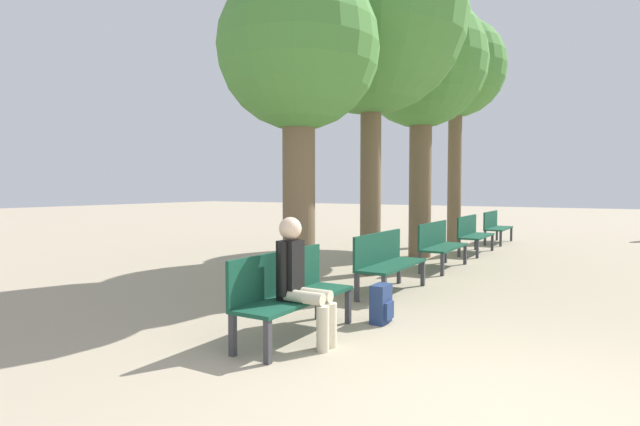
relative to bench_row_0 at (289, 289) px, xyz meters
The scene contains 12 objects.
ground_plane 2.49m from the bench_row_0, 18.88° to the right, with size 80.00×80.00×0.00m, color tan.
bench_row_0 is the anchor object (origin of this frame).
bench_row_1 2.66m from the bench_row_0, 90.00° to the left, with size 0.51×1.68×0.92m.
bench_row_2 5.32m from the bench_row_0, 90.00° to the left, with size 0.51×1.68×0.92m.
bench_row_3 7.98m from the bench_row_0, 90.00° to the left, with size 0.51×1.68×0.92m.
bench_row_4 10.63m from the bench_row_0, 90.00° to the left, with size 0.51×1.68×0.92m.
tree_row_0 3.48m from the bench_row_0, 119.69° to the left, with size 2.31×2.31×4.75m.
tree_row_1 5.84m from the bench_row_0, 102.70° to the left, with size 3.47×3.47×6.44m.
tree_row_2 7.81m from the bench_row_0, 97.66° to the left, with size 2.98×2.98×5.99m.
tree_row_3 10.52m from the bench_row_0, 95.41° to the left, with size 2.72×2.72×6.30m.
person_seated 0.34m from the bench_row_0, 31.80° to the right, with size 0.62×0.35×1.32m.
backpack 1.24m from the bench_row_0, 57.57° to the left, with size 0.21×0.29×0.47m.
Camera 1 is at (0.74, -3.64, 1.63)m, focal length 28.00 mm.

